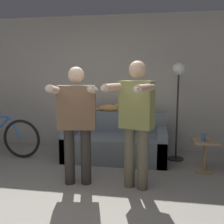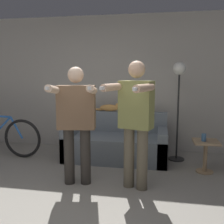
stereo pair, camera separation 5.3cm
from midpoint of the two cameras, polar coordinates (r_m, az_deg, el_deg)
name	(u,v)px [view 2 (the right image)]	position (r m, az deg, el deg)	size (l,w,h in m)	color
ground_plane	(61,216)	(3.04, -10.53, -21.28)	(16.00, 16.00, 0.00)	gray
wall_back	(109,83)	(5.21, -0.42, 6.25)	(10.00, 0.05, 2.60)	#B7B2A8
couch	(116,144)	(4.65, 1.26, -6.94)	(1.75, 0.86, 0.80)	slate
person_left	(76,117)	(3.48, -7.34, -1.11)	(0.63, 0.74, 1.58)	#38332D
person_right	(135,117)	(3.32, 5.58, -1.06)	(0.61, 0.76, 1.65)	#6B604C
cat	(110,108)	(4.88, -0.15, 0.97)	(0.49, 0.12, 0.15)	tan
floor_lamp	(179,85)	(4.58, 14.69, 5.69)	(0.28, 0.28, 1.69)	black
side_table	(206,150)	(4.26, 20.04, -7.83)	(0.37, 0.37, 0.49)	#A38460
cup	(204,137)	(4.17, 19.70, -5.23)	(0.07, 0.07, 0.11)	#3D6693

